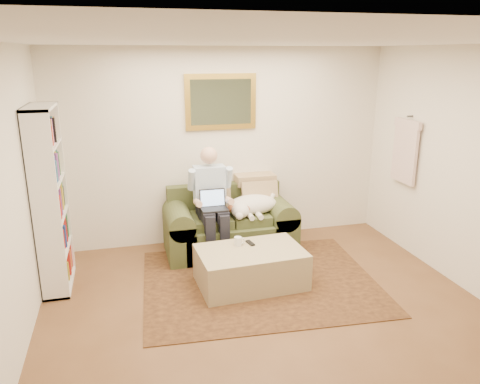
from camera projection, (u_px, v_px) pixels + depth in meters
name	position (u px, v px, depth m)	size (l,w,h in m)	color
room_shell	(273.00, 191.00, 4.28)	(4.51, 5.00, 2.61)	brown
rug	(260.00, 281.00, 5.35)	(2.60, 2.08, 0.01)	black
sofa	(229.00, 229.00, 6.14)	(1.66, 0.84, 1.00)	#484B27
seated_man	(212.00, 205.00, 5.82)	(0.55, 0.78, 1.40)	#8CAED8
laptop	(213.00, 204.00, 5.75)	(0.32, 0.25, 0.23)	black
sleeping_dog	(253.00, 204.00, 6.03)	(0.68, 0.43, 0.25)	white
ottoman	(251.00, 267.00, 5.22)	(1.16, 0.74, 0.42)	tan
coffee_mug	(238.00, 241.00, 5.27)	(0.08, 0.08, 0.10)	white
tv_remote	(250.00, 243.00, 5.33)	(0.05, 0.15, 0.02)	black
bookshelf	(50.00, 200.00, 5.01)	(0.28, 0.80, 2.00)	white
wall_mirror	(221.00, 102.00, 6.07)	(0.94, 0.04, 0.72)	gold
hanging_shirt	(405.00, 148.00, 5.95)	(0.06, 0.52, 0.90)	beige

